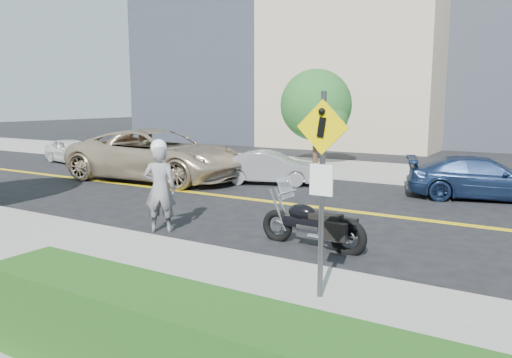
{
  "coord_description": "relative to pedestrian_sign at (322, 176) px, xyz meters",
  "views": [
    {
      "loc": [
        7.05,
        -12.8,
        3.02
      ],
      "look_at": [
        1.06,
        -2.96,
        1.2
      ],
      "focal_mm": 35.0,
      "sensor_mm": 36.0,
      "label": 1
    }
  ],
  "objects": [
    {
      "name": "parked_car_silver",
      "position": [
        -6.08,
        9.16,
        -1.37
      ],
      "size": [
        3.82,
        2.42,
        1.19
      ],
      "primitive_type": "imported",
      "rotation": [
        0.0,
        0.0,
        1.92
      ],
      "color": "#A2A4AA",
      "rests_on": "ground"
    },
    {
      "name": "pedestrian_sign",
      "position": [
        0.0,
        0.0,
        0.0
      ],
      "size": [
        0.78,
        0.08,
        3.0
      ],
      "color": "#4C4C51",
      "rests_on": "sidewalk_near"
    },
    {
      "name": "sidewalk_far",
      "position": [
        -4.2,
        13.81,
        -1.89
      ],
      "size": [
        60.0,
        5.0,
        0.15
      ],
      "primitive_type": "cube",
      "color": "#9E9B91",
      "rests_on": "ground_plane"
    },
    {
      "name": "parked_car_white",
      "position": [
        -17.28,
        9.39,
        -1.36
      ],
      "size": [
        3.72,
        2.12,
        1.19
      ],
      "primitive_type": "imported",
      "rotation": [
        0.0,
        0.0,
        1.36
      ],
      "color": "white",
      "rests_on": "ground"
    },
    {
      "name": "ground_plane",
      "position": [
        -4.2,
        6.31,
        -1.96
      ],
      "size": [
        120.0,
        120.0,
        0.0
      ],
      "primitive_type": "plane",
      "color": "black",
      "rests_on": "ground"
    },
    {
      "name": "motorcycle",
      "position": [
        -1.37,
        2.7,
        -1.25
      ],
      "size": [
        2.36,
        0.84,
        1.41
      ],
      "primitive_type": null,
      "rotation": [
        0.0,
        0.0,
        -0.06
      ],
      "color": "black",
      "rests_on": "ground"
    },
    {
      "name": "sidewalk_near",
      "position": [
        -4.2,
        -1.19,
        -1.89
      ],
      "size": [
        60.0,
        5.0,
        0.15
      ],
      "primitive_type": "cube",
      "color": "#9E9B91",
      "rests_on": "ground_plane"
    },
    {
      "name": "motorcyclist",
      "position": [
        -4.91,
        2.01,
        -0.89
      ],
      "size": [
        0.88,
        0.79,
        2.15
      ],
      "rotation": [
        0.0,
        0.0,
        3.67
      ],
      "color": "#A0A0A4",
      "rests_on": "ground"
    },
    {
      "name": "suv",
      "position": [
        -10.15,
        7.63,
        -0.99
      ],
      "size": [
        7.2,
        3.78,
        1.93
      ],
      "primitive_type": "imported",
      "rotation": [
        0.0,
        0.0,
        1.65
      ],
      "color": "tan",
      "rests_on": "ground"
    },
    {
      "name": "parked_car_blue",
      "position": [
        0.9,
        10.11,
        -1.31
      ],
      "size": [
        4.81,
        3.03,
        1.3
      ],
      "primitive_type": "imported",
      "rotation": [
        0.0,
        0.0,
        1.86
      ],
      "color": "navy",
      "rests_on": "ground"
    },
    {
      "name": "tree_far_a",
      "position": [
        -6.73,
        14.5,
        0.84
      ],
      "size": [
        3.24,
        3.24,
        4.43
      ],
      "rotation": [
        0.0,
        0.0,
        -0.42
      ],
      "color": "#382619",
      "rests_on": "ground"
    }
  ]
}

